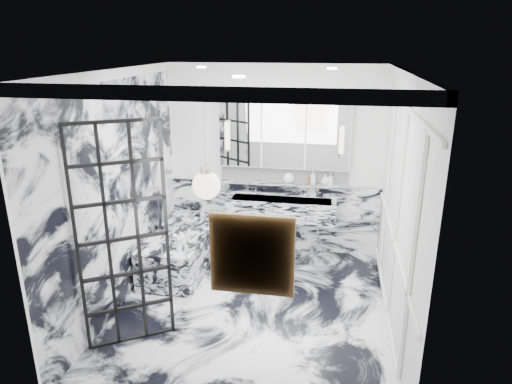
% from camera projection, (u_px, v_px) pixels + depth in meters
% --- Properties ---
extents(floor, '(3.60, 3.60, 0.00)m').
position_uv_depth(floor, '(252.00, 308.00, 5.54)').
color(floor, silver).
rests_on(floor, ground).
extents(ceiling, '(3.60, 3.60, 0.00)m').
position_uv_depth(ceiling, '(251.00, 70.00, 4.66)').
color(ceiling, white).
rests_on(ceiling, wall_back).
extents(wall_back, '(3.60, 0.00, 3.60)m').
position_uv_depth(wall_back, '(274.00, 160.00, 6.78)').
color(wall_back, white).
rests_on(wall_back, floor).
extents(wall_front, '(3.60, 0.00, 3.60)m').
position_uv_depth(wall_front, '(207.00, 277.00, 3.42)').
color(wall_front, white).
rests_on(wall_front, floor).
extents(wall_left, '(0.00, 3.60, 3.60)m').
position_uv_depth(wall_left, '(118.00, 192.00, 5.37)').
color(wall_left, white).
rests_on(wall_left, floor).
extents(wall_right, '(0.00, 3.60, 3.60)m').
position_uv_depth(wall_right, '(400.00, 208.00, 4.83)').
color(wall_right, white).
rests_on(wall_right, floor).
extents(marble_clad_back, '(3.18, 0.05, 1.05)m').
position_uv_depth(marble_clad_back, '(273.00, 216.00, 7.03)').
color(marble_clad_back, silver).
rests_on(marble_clad_back, floor).
extents(marble_clad_left, '(0.02, 3.56, 2.68)m').
position_uv_depth(marble_clad_left, '(120.00, 197.00, 5.38)').
color(marble_clad_left, silver).
rests_on(marble_clad_left, floor).
extents(panel_molding, '(0.03, 3.40, 2.30)m').
position_uv_depth(panel_molding, '(397.00, 217.00, 4.86)').
color(panel_molding, white).
rests_on(panel_molding, floor).
extents(soap_bottle_a, '(0.10, 0.10, 0.22)m').
position_uv_depth(soap_bottle_a, '(313.00, 177.00, 6.66)').
color(soap_bottle_a, '#8C5919').
rests_on(soap_bottle_a, ledge).
extents(soap_bottle_b, '(0.11, 0.11, 0.18)m').
position_uv_depth(soap_bottle_b, '(330.00, 179.00, 6.62)').
color(soap_bottle_b, '#4C4C51').
rests_on(soap_bottle_b, ledge).
extents(soap_bottle_c, '(0.16, 0.16, 0.16)m').
position_uv_depth(soap_bottle_c, '(325.00, 179.00, 6.64)').
color(soap_bottle_c, silver).
rests_on(soap_bottle_c, ledge).
extents(face_pot, '(0.17, 0.17, 0.17)m').
position_uv_depth(face_pot, '(289.00, 178.00, 6.73)').
color(face_pot, white).
rests_on(face_pot, ledge).
extents(amber_bottle, '(0.04, 0.04, 0.10)m').
position_uv_depth(amber_bottle, '(308.00, 181.00, 6.69)').
color(amber_bottle, '#8C5919').
rests_on(amber_bottle, ledge).
extents(flower_vase, '(0.07, 0.07, 0.12)m').
position_uv_depth(flower_vase, '(179.00, 247.00, 5.78)').
color(flower_vase, silver).
rests_on(flower_vase, bathtub).
extents(crittall_door, '(0.77, 0.50, 2.38)m').
position_uv_depth(crittall_door, '(123.00, 239.00, 4.60)').
color(crittall_door, black).
rests_on(crittall_door, floor).
extents(artwork, '(0.53, 0.05, 0.53)m').
position_uv_depth(artwork, '(252.00, 255.00, 3.34)').
color(artwork, '#B25D12').
rests_on(artwork, wall_front).
extents(pendant_light, '(0.24, 0.24, 0.24)m').
position_uv_depth(pendant_light, '(206.00, 185.00, 3.85)').
color(pendant_light, white).
rests_on(pendant_light, ceiling).
extents(trough_sink, '(1.60, 0.45, 0.30)m').
position_uv_depth(trough_sink, '(281.00, 209.00, 6.74)').
color(trough_sink, silver).
rests_on(trough_sink, wall_back).
extents(ledge, '(1.90, 0.14, 0.04)m').
position_uv_depth(ledge, '(283.00, 184.00, 6.78)').
color(ledge, silver).
rests_on(ledge, wall_back).
extents(subway_tile, '(1.90, 0.03, 0.23)m').
position_uv_depth(subway_tile, '(284.00, 174.00, 6.80)').
color(subway_tile, white).
rests_on(subway_tile, wall_back).
extents(mirror_cabinet, '(1.90, 0.16, 1.00)m').
position_uv_depth(mirror_cabinet, '(284.00, 134.00, 6.55)').
color(mirror_cabinet, white).
rests_on(mirror_cabinet, wall_back).
extents(sconce_left, '(0.07, 0.07, 0.40)m').
position_uv_depth(sconce_left, '(227.00, 136.00, 6.62)').
color(sconce_left, white).
rests_on(sconce_left, mirror_cabinet).
extents(sconce_right, '(0.07, 0.07, 0.40)m').
position_uv_depth(sconce_right, '(342.00, 140.00, 6.34)').
color(sconce_right, white).
rests_on(sconce_right, mirror_cabinet).
extents(bathtub, '(0.75, 1.65, 0.55)m').
position_uv_depth(bathtub, '(182.00, 249.00, 6.49)').
color(bathtub, silver).
rests_on(bathtub, floor).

